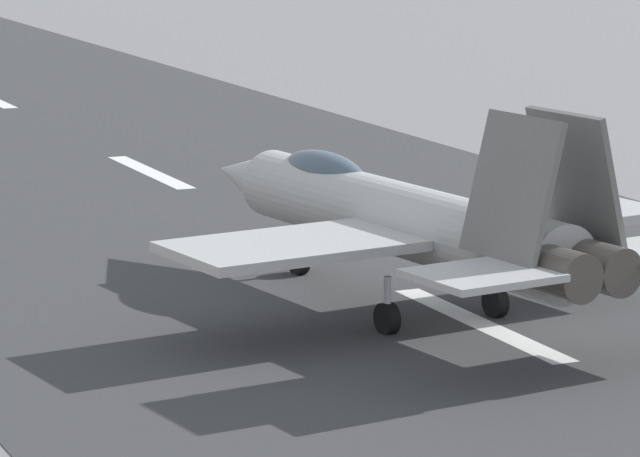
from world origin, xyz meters
TOP-DOWN VIEW (x-y plane):
  - ground_plane at (0.00, 0.00)m, footprint 400.00×400.00m
  - runway_strip at (-0.02, 0.00)m, footprint 240.00×26.00m
  - fighter_jet at (2.55, 1.14)m, footprint 17.66×13.54m

SIDE VIEW (x-z plane):
  - ground_plane at x=0.00m, z-range 0.00..0.00m
  - runway_strip at x=-0.02m, z-range 0.00..0.02m
  - fighter_jet at x=2.55m, z-range -0.40..5.19m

